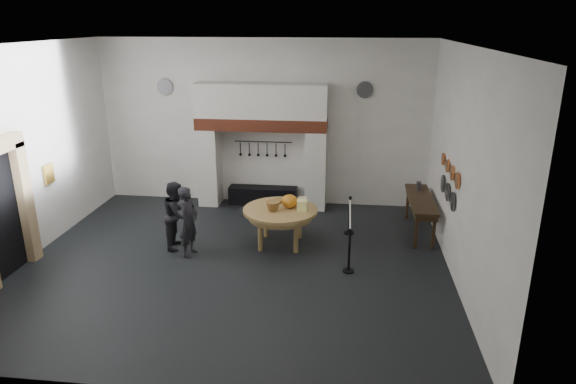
# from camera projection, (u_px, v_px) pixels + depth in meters

# --- Properties ---
(floor) EXTENTS (9.00, 8.00, 0.02)m
(floor) POSITION_uv_depth(u_px,v_px,m) (235.00, 263.00, 10.97)
(floor) COLOR black
(floor) RESTS_ON ground
(ceiling) EXTENTS (9.00, 8.00, 0.02)m
(ceiling) POSITION_uv_depth(u_px,v_px,m) (227.00, 45.00, 9.52)
(ceiling) COLOR silver
(ceiling) RESTS_ON wall_back
(wall_back) EXTENTS (9.00, 0.02, 4.50)m
(wall_back) POSITION_uv_depth(u_px,v_px,m) (264.00, 123.00, 14.01)
(wall_back) COLOR white
(wall_back) RESTS_ON floor
(wall_front) EXTENTS (9.00, 0.02, 4.50)m
(wall_front) POSITION_uv_depth(u_px,v_px,m) (162.00, 245.00, 6.48)
(wall_front) COLOR white
(wall_front) RESTS_ON floor
(wall_left) EXTENTS (0.02, 8.00, 4.50)m
(wall_left) POSITION_uv_depth(u_px,v_px,m) (21.00, 155.00, 10.74)
(wall_left) COLOR white
(wall_left) RESTS_ON floor
(wall_right) EXTENTS (0.02, 8.00, 4.50)m
(wall_right) POSITION_uv_depth(u_px,v_px,m) (463.00, 169.00, 9.75)
(wall_right) COLOR white
(wall_right) RESTS_ON floor
(chimney_pier_left) EXTENTS (0.55, 0.70, 2.15)m
(chimney_pier_left) POSITION_uv_depth(u_px,v_px,m) (210.00, 166.00, 14.22)
(chimney_pier_left) COLOR silver
(chimney_pier_left) RESTS_ON floor
(chimney_pier_right) EXTENTS (0.55, 0.70, 2.15)m
(chimney_pier_right) POSITION_uv_depth(u_px,v_px,m) (316.00, 170.00, 13.89)
(chimney_pier_right) COLOR silver
(chimney_pier_right) RESTS_ON floor
(hearth_brick_band) EXTENTS (3.50, 0.72, 0.32)m
(hearth_brick_band) POSITION_uv_depth(u_px,v_px,m) (261.00, 124.00, 13.66)
(hearth_brick_band) COLOR #9E442B
(hearth_brick_band) RESTS_ON chimney_pier_left
(chimney_hood) EXTENTS (3.50, 0.70, 0.90)m
(chimney_hood) POSITION_uv_depth(u_px,v_px,m) (261.00, 101.00, 13.46)
(chimney_hood) COLOR silver
(chimney_hood) RESTS_ON hearth_brick_band
(iron_range) EXTENTS (1.90, 0.45, 0.50)m
(iron_range) POSITION_uv_depth(u_px,v_px,m) (263.00, 196.00, 14.39)
(iron_range) COLOR black
(iron_range) RESTS_ON floor
(utensil_rail) EXTENTS (1.60, 0.02, 0.02)m
(utensil_rail) POSITION_uv_depth(u_px,v_px,m) (263.00, 142.00, 14.09)
(utensil_rail) COLOR black
(utensil_rail) RESTS_ON wall_back
(door_recess) EXTENTS (0.04, 1.10, 2.50)m
(door_recess) POSITION_uv_depth(u_px,v_px,m) (0.00, 217.00, 10.12)
(door_recess) COLOR black
(door_recess) RESTS_ON floor
(door_jamb_far) EXTENTS (0.22, 0.30, 2.60)m
(door_jamb_far) POSITION_uv_depth(u_px,v_px,m) (25.00, 203.00, 10.75)
(door_jamb_far) COLOR tan
(door_jamb_far) RESTS_ON floor
(wall_plaque) EXTENTS (0.05, 0.34, 0.44)m
(wall_plaque) POSITION_uv_depth(u_px,v_px,m) (49.00, 174.00, 11.70)
(wall_plaque) COLOR gold
(wall_plaque) RESTS_ON wall_left
(work_table) EXTENTS (2.00, 2.00, 0.07)m
(work_table) POSITION_uv_depth(u_px,v_px,m) (280.00, 210.00, 11.63)
(work_table) COLOR tan
(work_table) RESTS_ON floor
(pumpkin) EXTENTS (0.36, 0.36, 0.31)m
(pumpkin) POSITION_uv_depth(u_px,v_px,m) (290.00, 201.00, 11.64)
(pumpkin) COLOR orange
(pumpkin) RESTS_ON work_table
(cheese_block_big) EXTENTS (0.22, 0.22, 0.24)m
(cheese_block_big) POSITION_uv_depth(u_px,v_px,m) (302.00, 205.00, 11.48)
(cheese_block_big) COLOR #FDFF98
(cheese_block_big) RESTS_ON work_table
(cheese_block_small) EXTENTS (0.18, 0.18, 0.20)m
(cheese_block_small) POSITION_uv_depth(u_px,v_px,m) (302.00, 202.00, 11.77)
(cheese_block_small) COLOR #D1B97C
(cheese_block_small) RESTS_ON work_table
(wicker_basket) EXTENTS (0.38, 0.38, 0.22)m
(wicker_basket) POSITION_uv_depth(u_px,v_px,m) (273.00, 206.00, 11.46)
(wicker_basket) COLOR olive
(wicker_basket) RESTS_ON work_table
(bread_loaf) EXTENTS (0.31, 0.18, 0.13)m
(bread_loaf) POSITION_uv_depth(u_px,v_px,m) (278.00, 201.00, 11.94)
(bread_loaf) COLOR olive
(bread_loaf) RESTS_ON work_table
(visitor_near) EXTENTS (0.47, 0.63, 1.57)m
(visitor_near) POSITION_uv_depth(u_px,v_px,m) (188.00, 222.00, 11.12)
(visitor_near) COLOR black
(visitor_near) RESTS_ON floor
(visitor_far) EXTENTS (0.62, 0.78, 1.54)m
(visitor_far) POSITION_uv_depth(u_px,v_px,m) (177.00, 215.00, 11.55)
(visitor_far) COLOR black
(visitor_far) RESTS_ON floor
(side_table) EXTENTS (0.55, 2.20, 0.06)m
(side_table) POSITION_uv_depth(u_px,v_px,m) (421.00, 199.00, 12.25)
(side_table) COLOR #332512
(side_table) RESTS_ON floor
(pewter_jug) EXTENTS (0.12, 0.12, 0.22)m
(pewter_jug) POSITION_uv_depth(u_px,v_px,m) (419.00, 186.00, 12.77)
(pewter_jug) COLOR #4F4F54
(pewter_jug) RESTS_ON side_table
(copper_pan_a) EXTENTS (0.03, 0.34, 0.34)m
(copper_pan_a) POSITION_uv_depth(u_px,v_px,m) (457.00, 181.00, 10.04)
(copper_pan_a) COLOR #C6662D
(copper_pan_a) RESTS_ON wall_right
(copper_pan_b) EXTENTS (0.03, 0.32, 0.32)m
(copper_pan_b) POSITION_uv_depth(u_px,v_px,m) (452.00, 173.00, 10.55)
(copper_pan_b) COLOR #C6662D
(copper_pan_b) RESTS_ON wall_right
(copper_pan_c) EXTENTS (0.03, 0.30, 0.30)m
(copper_pan_c) POSITION_uv_depth(u_px,v_px,m) (447.00, 166.00, 11.07)
(copper_pan_c) COLOR #C6662D
(copper_pan_c) RESTS_ON wall_right
(copper_pan_d) EXTENTS (0.03, 0.28, 0.28)m
(copper_pan_d) POSITION_uv_depth(u_px,v_px,m) (443.00, 159.00, 11.59)
(copper_pan_d) COLOR #C6662D
(copper_pan_d) RESTS_ON wall_right
(pewter_plate_left) EXTENTS (0.03, 0.40, 0.40)m
(pewter_plate_left) POSITION_uv_depth(u_px,v_px,m) (453.00, 201.00, 10.39)
(pewter_plate_left) COLOR #4C4C51
(pewter_plate_left) RESTS_ON wall_right
(pewter_plate_mid) EXTENTS (0.03, 0.40, 0.40)m
(pewter_plate_mid) POSITION_uv_depth(u_px,v_px,m) (448.00, 192.00, 10.95)
(pewter_plate_mid) COLOR #4C4C51
(pewter_plate_mid) RESTS_ON wall_right
(pewter_plate_right) EXTENTS (0.03, 0.40, 0.40)m
(pewter_plate_right) POSITION_uv_depth(u_px,v_px,m) (443.00, 183.00, 11.51)
(pewter_plate_right) COLOR #4C4C51
(pewter_plate_right) RESTS_ON wall_right
(pewter_plate_back_left) EXTENTS (0.44, 0.03, 0.44)m
(pewter_plate_back_left) POSITION_uv_depth(u_px,v_px,m) (165.00, 87.00, 13.96)
(pewter_plate_back_left) COLOR #4C4C51
(pewter_plate_back_left) RESTS_ON wall_back
(pewter_plate_back_right) EXTENTS (0.44, 0.03, 0.44)m
(pewter_plate_back_right) POSITION_uv_depth(u_px,v_px,m) (365.00, 90.00, 13.37)
(pewter_plate_back_right) COLOR #4C4C51
(pewter_plate_back_right) RESTS_ON wall_back
(barrier_post_near) EXTENTS (0.05, 0.05, 0.90)m
(barrier_post_near) POSITION_uv_depth(u_px,v_px,m) (349.00, 252.00, 10.47)
(barrier_post_near) COLOR black
(barrier_post_near) RESTS_ON floor
(barrier_post_far) EXTENTS (0.05, 0.05, 0.90)m
(barrier_post_far) POSITION_uv_depth(u_px,v_px,m) (350.00, 216.00, 12.35)
(barrier_post_far) COLOR black
(barrier_post_far) RESTS_ON floor
(barrier_rope) EXTENTS (0.04, 2.00, 0.04)m
(barrier_rope) POSITION_uv_depth(u_px,v_px,m) (350.00, 216.00, 11.28)
(barrier_rope) COLOR white
(barrier_rope) RESTS_ON barrier_post_near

